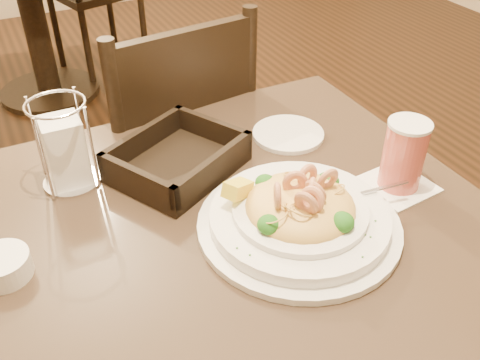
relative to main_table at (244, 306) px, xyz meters
name	(u,v)px	position (x,y,z in m)	size (l,w,h in m)	color
main_table	(244,306)	(0.00, 0.00, 0.00)	(0.90, 0.90, 0.72)	black
background_table	(30,3)	(-0.09, 2.16, 0.00)	(1.02, 1.02, 0.72)	black
dining_chair_near	(170,158)	(0.05, 0.57, 0.01)	(0.47, 0.47, 0.93)	black
pasta_bowl	(299,213)	(0.08, -0.06, 0.26)	(0.40, 0.36, 0.11)	white
drink_glass	(404,156)	(0.32, -0.03, 0.29)	(0.14, 0.14, 0.14)	white
bread_basket	(178,161)	(-0.05, 0.20, 0.25)	(0.30, 0.29, 0.07)	black
napkin_caddy	(65,150)	(-0.25, 0.26, 0.30)	(0.11, 0.11, 0.18)	silver
side_plate	(288,134)	(0.22, 0.22, 0.23)	(0.16, 0.16, 0.01)	white
butter_ramekin	(3,266)	(-0.40, 0.06, 0.24)	(0.09, 0.09, 0.04)	white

